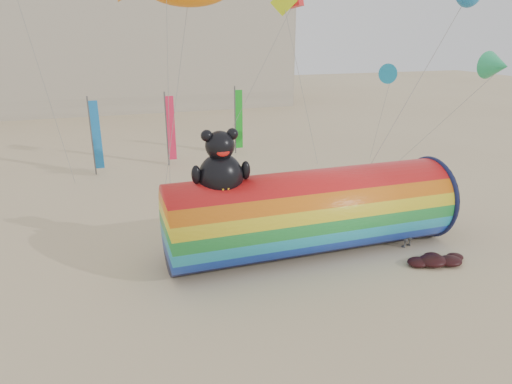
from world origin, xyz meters
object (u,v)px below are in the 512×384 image
object	(u,v)px
windsock_assembly	(311,210)
kite_handler	(408,228)
hotel_building	(35,21)
fabric_bundle	(436,260)

from	to	relation	value
windsock_assembly	kite_handler	world-z (taller)	windsock_assembly
windsock_assembly	kite_handler	size ratio (longest dim) A/B	6.79
hotel_building	kite_handler	world-z (taller)	hotel_building
kite_handler	fabric_bundle	size ratio (longest dim) A/B	0.70
windsock_assembly	kite_handler	bearing A→B (deg)	-14.18
hotel_building	windsock_assembly	distance (m)	48.93
kite_handler	hotel_building	bearing A→B (deg)	-84.07
hotel_building	windsock_assembly	world-z (taller)	hotel_building
hotel_building	fabric_bundle	world-z (taller)	hotel_building
hotel_building	windsock_assembly	size ratio (longest dim) A/B	4.88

